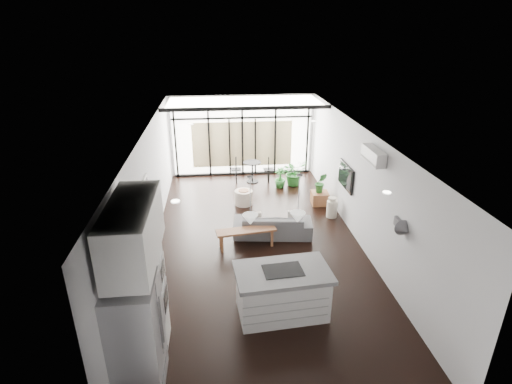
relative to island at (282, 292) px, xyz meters
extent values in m
cube|color=black|center=(-0.19, 2.60, -0.47)|extent=(5.00, 10.00, 0.00)
cube|color=silver|center=(-0.19, 2.60, 2.33)|extent=(5.00, 10.00, 0.00)
cube|color=#BDBDBF|center=(-2.69, 2.60, 0.93)|extent=(0.02, 10.00, 2.80)
cube|color=#BDBDBF|center=(2.31, 2.60, 0.93)|extent=(0.02, 10.00, 2.80)
cube|color=#BDBDBF|center=(-0.19, 7.60, 0.93)|extent=(5.00, 0.02, 2.80)
cube|color=#BDBDBF|center=(-0.19, -2.40, 0.93)|extent=(5.00, 0.02, 2.80)
cube|color=black|center=(-0.19, 7.48, 0.93)|extent=(5.00, 0.20, 2.80)
cube|color=silver|center=(-0.19, 6.60, 2.30)|extent=(4.70, 1.90, 0.06)
cube|color=beige|center=(-0.19, 7.55, 0.63)|extent=(3.50, 0.02, 1.60)
cube|color=silver|center=(0.00, 0.00, 0.00)|extent=(1.79, 1.15, 0.94)
cube|color=black|center=(0.00, 0.00, 0.47)|extent=(0.75, 0.53, 0.01)
cube|color=#949499|center=(-2.36, -1.35, 0.42)|extent=(0.69, 0.86, 1.79)
cube|color=silver|center=(-2.36, -0.55, 0.76)|extent=(0.64, 0.67, 2.46)
cube|color=silver|center=(-2.31, -0.90, 1.88)|extent=(0.62, 1.75, 0.86)
cone|color=silver|center=(-0.59, -0.05, 1.55)|extent=(0.26, 0.26, 0.18)
cone|color=silver|center=(0.21, -0.05, 1.55)|extent=(0.26, 0.26, 0.18)
imported|color=#525255|center=(0.25, 2.99, -0.08)|extent=(2.04, 0.82, 0.77)
cube|color=brown|center=(-0.47, 2.48, -0.24)|extent=(1.47, 0.55, 0.46)
cylinder|color=beige|center=(-0.35, 4.93, -0.25)|extent=(0.57, 0.57, 0.43)
cube|color=brown|center=(1.93, 4.72, -0.28)|extent=(0.52, 0.52, 0.37)
imported|color=#246325|center=(1.45, 6.31, -0.12)|extent=(1.07, 1.12, 0.69)
imported|color=#246325|center=(0.95, 6.13, -0.28)|extent=(0.63, 0.77, 0.38)
imported|color=#246325|center=(1.93, 4.72, 0.04)|extent=(0.42, 0.66, 0.28)
cylinder|color=beige|center=(2.04, 3.84, -0.17)|extent=(0.34, 0.34, 0.59)
cube|color=black|center=(0.08, 6.71, -0.13)|extent=(1.46, 0.72, 0.67)
cube|color=black|center=(2.27, 3.60, 0.83)|extent=(0.05, 1.10, 0.65)
cube|color=silver|center=(2.19, 1.80, 1.98)|extent=(0.22, 0.90, 0.30)
cube|color=black|center=(-2.66, 2.10, 1.08)|extent=(0.04, 0.70, 0.90)
camera|label=1|loc=(-1.10, -5.95, 4.58)|focal=28.00mm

